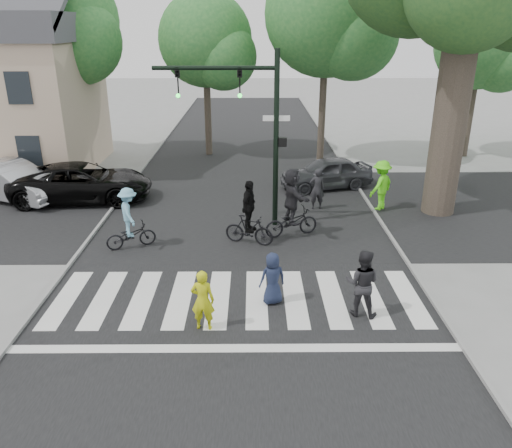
{
  "coord_description": "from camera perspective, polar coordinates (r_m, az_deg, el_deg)",
  "views": [
    {
      "loc": [
        0.4,
        -10.44,
        6.66
      ],
      "look_at": [
        0.5,
        3.0,
        1.3
      ],
      "focal_mm": 35.0,
      "sensor_mm": 36.0,
      "label": 1
    }
  ],
  "objects": [
    {
      "name": "bystander_dark",
      "position": [
        19.38,
        6.98,
        4.01
      ],
      "size": [
        0.63,
        0.44,
        1.62
      ],
      "primitive_type": "imported",
      "rotation": [
        0.0,
        0.0,
        3.24
      ],
      "color": "black",
      "rests_on": "ground"
    },
    {
      "name": "bystander_hivis",
      "position": [
        19.76,
        14.09,
        4.32
      ],
      "size": [
        1.4,
        1.38,
        1.93
      ],
      "primitive_type": "imported",
      "rotation": [
        0.0,
        0.0,
        3.91
      ],
      "color": "#5CEF1A",
      "rests_on": "ground"
    },
    {
      "name": "car_silver",
      "position": [
        22.6,
        -26.19,
        4.4
      ],
      "size": [
        4.99,
        3.49,
        1.56
      ],
      "primitive_type": "imported",
      "rotation": [
        0.0,
        0.0,
        1.14
      ],
      "color": "#B2B4B8",
      "rests_on": "ground"
    },
    {
      "name": "pedestrian_woman",
      "position": [
        11.71,
        -6.11,
        -8.66
      ],
      "size": [
        0.58,
        0.41,
        1.52
      ],
      "primitive_type": "imported",
      "rotation": [
        0.0,
        0.0,
        3.05
      ],
      "color": "#BFC612",
      "rests_on": "ground"
    },
    {
      "name": "traffic_signal",
      "position": [
        16.87,
        -0.59,
        12.32
      ],
      "size": [
        4.45,
        0.29,
        6.0
      ],
      "color": "black",
      "rests_on": "ground"
    },
    {
      "name": "crosswalk",
      "position": [
        12.95,
        -2.16,
        -9.19
      ],
      "size": [
        10.0,
        3.85,
        0.01
      ],
      "color": "silver",
      "rests_on": "ground"
    },
    {
      "name": "bg_tree_2",
      "position": [
        27.16,
        -5.29,
        19.8
      ],
      "size": [
        5.04,
        4.8,
        8.4
      ],
      "color": "brown",
      "rests_on": "ground"
    },
    {
      "name": "car_suv",
      "position": [
        21.4,
        -19.25,
        4.51
      ],
      "size": [
        5.67,
        2.95,
        1.53
      ],
      "primitive_type": "imported",
      "rotation": [
        0.0,
        0.0,
        1.65
      ],
      "color": "black",
      "rests_on": "ground"
    },
    {
      "name": "curb_left",
      "position": [
        17.66,
        -18.38,
        -1.41
      ],
      "size": [
        0.1,
        70.0,
        0.1
      ],
      "primitive_type": "cube",
      "color": "gray",
      "rests_on": "ground"
    },
    {
      "name": "pedestrian_child",
      "position": [
        12.72,
        1.9,
        -6.24
      ],
      "size": [
        0.78,
        0.62,
        1.39
      ],
      "primitive_type": "imported",
      "rotation": [
        0.0,
        0.0,
        3.44
      ],
      "color": "#1A223B",
      "rests_on": "ground"
    },
    {
      "name": "car_grey",
      "position": [
        22.05,
        8.03,
        5.79
      ],
      "size": [
        4.29,
        2.66,
        1.36
      ],
      "primitive_type": "imported",
      "rotation": [
        0.0,
        0.0,
        -1.29
      ],
      "color": "#3A3C40",
      "rests_on": "ground"
    },
    {
      "name": "road_stem",
      "position": [
        16.82,
        -1.76,
        -1.58
      ],
      "size": [
        10.0,
        70.0,
        0.01
      ],
      "primitive_type": "cube",
      "color": "black",
      "rests_on": "ground"
    },
    {
      "name": "cyclist_right",
      "position": [
        16.68,
        4.12,
        2.03
      ],
      "size": [
        1.97,
        1.82,
        2.35
      ],
      "color": "black",
      "rests_on": "ground"
    },
    {
      "name": "curb_right",
      "position": [
        17.43,
        15.09,
        -1.34
      ],
      "size": [
        0.1,
        70.0,
        0.1
      ],
      "primitive_type": "cube",
      "color": "gray",
      "rests_on": "ground"
    },
    {
      "name": "cyclist_left",
      "position": [
        16.27,
        -14.24,
        0.18
      ],
      "size": [
        1.66,
        1.17,
        2.0
      ],
      "color": "black",
      "rests_on": "ground"
    },
    {
      "name": "bg_tree_1",
      "position": [
        27.47,
        -21.17,
        20.39
      ],
      "size": [
        6.09,
        5.8,
        9.8
      ],
      "color": "brown",
      "rests_on": "ground"
    },
    {
      "name": "pedestrian_adult",
      "position": [
        12.41,
        12.03,
        -6.63
      ],
      "size": [
        1.0,
        0.89,
        1.73
      ],
      "primitive_type": "imported",
      "rotation": [
        0.0,
        0.0,
        2.82
      ],
      "color": "black",
      "rests_on": "ground"
    },
    {
      "name": "road_cross",
      "position": [
        19.61,
        -1.57,
        1.89
      ],
      "size": [
        70.0,
        10.0,
        0.01
      ],
      "primitive_type": "cube",
      "color": "black",
      "rests_on": "ground"
    },
    {
      "name": "cyclist_mid",
      "position": [
        16.04,
        -0.8,
        0.62
      ],
      "size": [
        1.7,
        1.08,
        2.15
      ],
      "color": "black",
      "rests_on": "ground"
    },
    {
      "name": "bg_tree_4",
      "position": [
        29.1,
        24.84,
        17.85
      ],
      "size": [
        4.83,
        4.6,
        8.15
      ],
      "color": "brown",
      "rests_on": "ground"
    },
    {
      "name": "bg_tree_3",
      "position": [
        26.01,
        8.87,
        22.13
      ],
      "size": [
        6.3,
        6.0,
        10.2
      ],
      "color": "brown",
      "rests_on": "ground"
    },
    {
      "name": "ground",
      "position": [
        12.39,
        -2.25,
        -10.79
      ],
      "size": [
        120.0,
        120.0,
        0.0
      ],
      "primitive_type": "plane",
      "color": "gray",
      "rests_on": "ground"
    },
    {
      "name": "house",
      "position": [
        27.31,
        -27.04,
        13.46
      ],
      "size": [
        8.4,
        8.1,
        8.82
      ],
      "color": "tan",
      "rests_on": "ground"
    }
  ]
}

